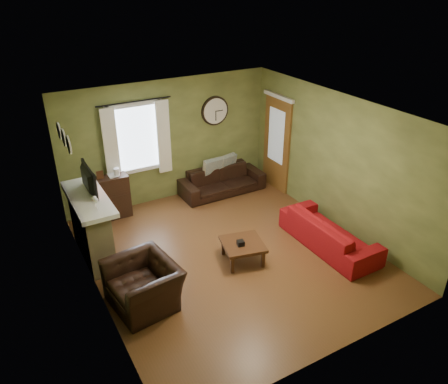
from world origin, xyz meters
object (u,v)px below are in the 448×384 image
sofa_brown (222,181)px  sofa_red (329,232)px  armchair (144,284)px  coffee_table (243,252)px  bookshelf (110,198)px

sofa_brown → sofa_red: sofa_red is taller
armchair → coffee_table: 1.87m
sofa_red → coffee_table: sofa_red is taller
sofa_brown → sofa_red: 2.92m
bookshelf → sofa_red: bookshelf is taller
coffee_table → sofa_brown: bearing=68.4°
coffee_table → armchair: bearing=-174.3°
armchair → bookshelf: bearing=165.9°
bookshelf → armchair: size_ratio=0.85×
bookshelf → coffee_table: 3.01m
sofa_red → armchair: 3.46m
bookshelf → sofa_red: (3.13, -2.97, -0.16)m
coffee_table → sofa_red: bearing=-13.7°
armchair → coffee_table: (1.86, 0.19, -0.16)m
sofa_red → coffee_table: 1.65m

